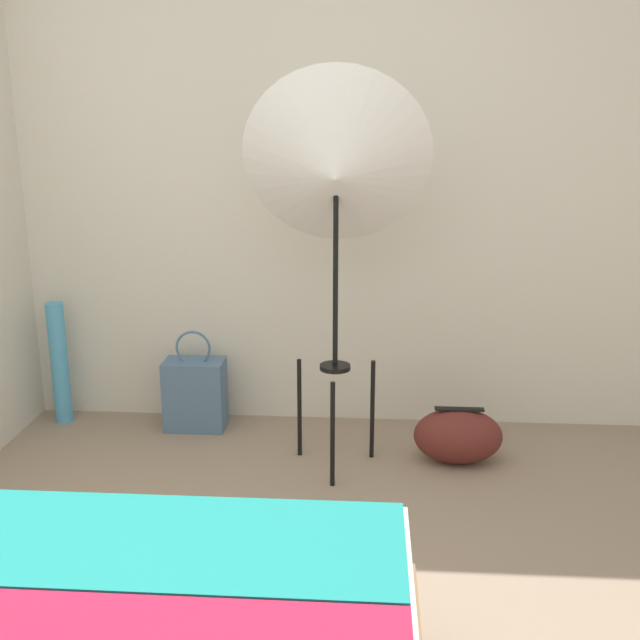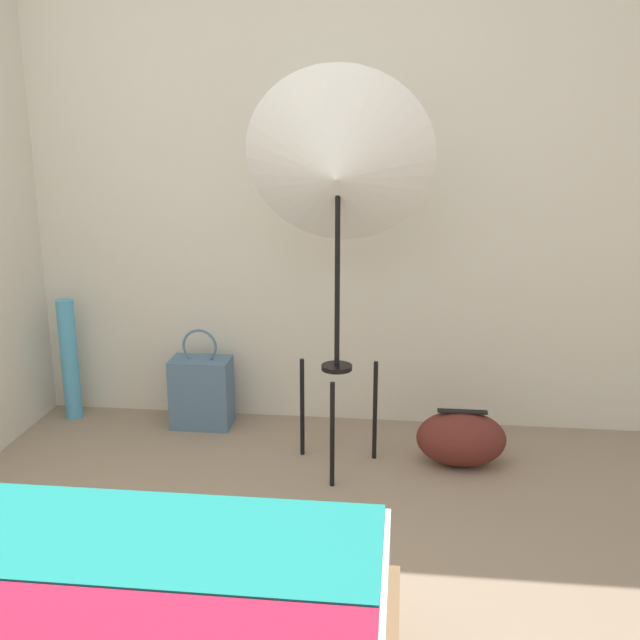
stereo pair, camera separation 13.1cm
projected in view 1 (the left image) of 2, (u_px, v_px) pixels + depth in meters
wall_back at (268, 160)px, 3.56m from camera, size 8.00×0.05×2.60m
photo_umbrella at (336, 171)px, 2.99m from camera, size 0.79×0.49×1.70m
tote_bag at (195, 394)px, 3.69m from camera, size 0.29×0.18×0.50m
duffel_bag at (458, 436)px, 3.33m from camera, size 0.39×0.25×0.26m
paper_roll at (59, 363)px, 3.73m from camera, size 0.09×0.09×0.62m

